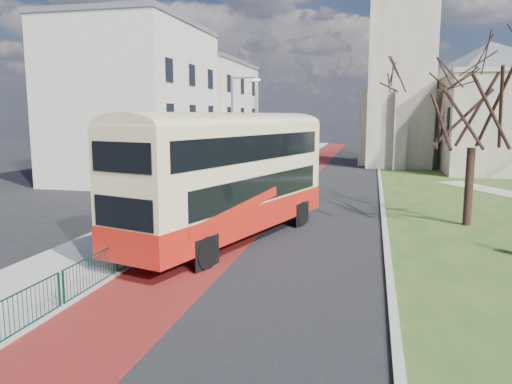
% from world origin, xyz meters
% --- Properties ---
extents(ground, '(160.00, 160.00, 0.00)m').
position_xyz_m(ground, '(0.00, 0.00, 0.00)').
color(ground, black).
rests_on(ground, ground).
extents(road_carriageway, '(9.00, 120.00, 0.01)m').
position_xyz_m(road_carriageway, '(1.50, 20.00, 0.01)').
color(road_carriageway, black).
rests_on(road_carriageway, ground).
extents(bus_lane, '(3.40, 120.00, 0.01)m').
position_xyz_m(bus_lane, '(-1.20, 20.00, 0.01)').
color(bus_lane, '#591414').
rests_on(bus_lane, ground).
extents(pavement_west, '(4.00, 120.00, 0.12)m').
position_xyz_m(pavement_west, '(-5.00, 20.00, 0.06)').
color(pavement_west, gray).
rests_on(pavement_west, ground).
extents(kerb_west, '(0.25, 120.00, 0.13)m').
position_xyz_m(kerb_west, '(-3.00, 20.00, 0.07)').
color(kerb_west, '#999993').
rests_on(kerb_west, ground).
extents(kerb_east, '(0.25, 80.00, 0.13)m').
position_xyz_m(kerb_east, '(6.10, 22.00, 0.07)').
color(kerb_east, '#999993').
rests_on(kerb_east, ground).
extents(pedestrian_railing, '(0.07, 24.00, 1.12)m').
position_xyz_m(pedestrian_railing, '(-2.95, 4.00, 0.55)').
color(pedestrian_railing, '#0C3624').
rests_on(pedestrian_railing, ground).
extents(gothic_church, '(16.38, 18.00, 40.00)m').
position_xyz_m(gothic_church, '(12.56, 38.00, 13.13)').
color(gothic_church, gray).
rests_on(gothic_church, ground).
extents(street_block_near, '(10.30, 14.30, 13.00)m').
position_xyz_m(street_block_near, '(-14.00, 22.00, 6.51)').
color(street_block_near, beige).
rests_on(street_block_near, ground).
extents(street_block_far, '(10.30, 16.30, 11.50)m').
position_xyz_m(street_block_far, '(-14.00, 38.00, 5.76)').
color(street_block_far, '#B3AC98').
rests_on(street_block_far, ground).
extents(streetlamp, '(2.13, 0.18, 8.00)m').
position_xyz_m(streetlamp, '(-4.35, 18.00, 4.59)').
color(streetlamp, gray).
rests_on(streetlamp, pavement_west).
extents(bus, '(6.41, 12.93, 5.28)m').
position_xyz_m(bus, '(-0.47, 3.41, 3.01)').
color(bus, '#AF1910').
rests_on(bus, ground).
extents(winter_tree_near, '(8.63, 8.63, 9.82)m').
position_xyz_m(winter_tree_near, '(10.06, 8.98, 6.85)').
color(winter_tree_near, black).
rests_on(winter_tree_near, grass_green).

